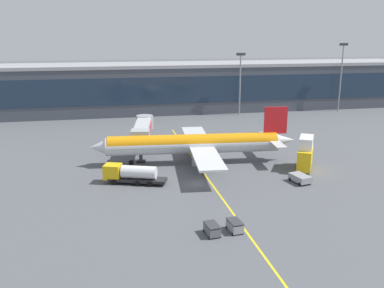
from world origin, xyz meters
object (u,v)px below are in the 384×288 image
object	(u,v)px
catering_lift	(305,154)
baggage_cart_1	(235,226)
main_airliner	(195,144)
pushback_tug	(300,178)
fuel_tanker	(131,174)
baggage_cart_0	(212,229)

from	to	relation	value
catering_lift	baggage_cart_1	distance (m)	30.53
main_airliner	baggage_cart_1	xyz separation A→B (m)	(-0.91, -30.19, -3.21)
pushback_tug	baggage_cart_1	distance (m)	22.73
fuel_tanker	pushback_tug	xyz separation A→B (m)	(28.83, -5.38, -0.90)
baggage_cart_1	main_airliner	bearing A→B (deg)	88.28
fuel_tanker	catering_lift	distance (m)	33.05
main_airliner	catering_lift	xyz separation A→B (m)	(19.82, -7.88, -0.92)
fuel_tanker	baggage_cart_1	world-z (taller)	fuel_tanker
main_airliner	baggage_cart_1	size ratio (longest dim) A/B	14.56
fuel_tanker	catering_lift	bearing A→B (deg)	2.36
catering_lift	baggage_cart_0	size ratio (longest dim) A/B	2.54
fuel_tanker	baggage_cart_0	distance (m)	23.19
catering_lift	pushback_tug	distance (m)	8.23
pushback_tug	baggage_cart_1	world-z (taller)	baggage_cart_1
baggage_cart_0	baggage_cart_1	distance (m)	3.20
catering_lift	baggage_cart_1	xyz separation A→B (m)	(-20.72, -22.31, -2.28)
main_airliner	baggage_cart_1	bearing A→B (deg)	-91.72
baggage_cart_0	baggage_cart_1	bearing A→B (deg)	6.58
main_airliner	pushback_tug	world-z (taller)	main_airliner
catering_lift	baggage_cart_1	bearing A→B (deg)	-132.89
catering_lift	main_airliner	bearing A→B (deg)	158.32
pushback_tug	baggage_cart_0	world-z (taller)	baggage_cart_0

